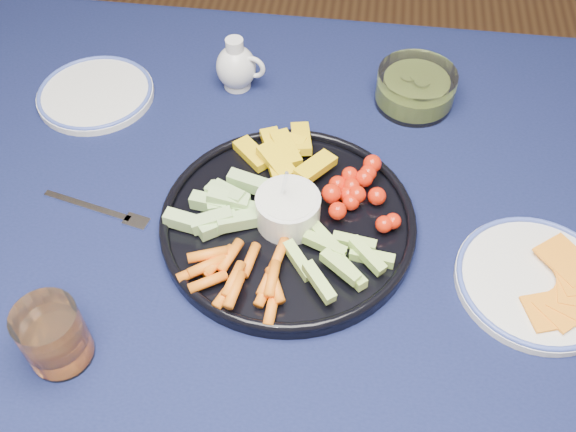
# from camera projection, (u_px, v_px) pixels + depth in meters

# --- Properties ---
(dining_table) EXTENTS (1.67, 1.07, 0.75)m
(dining_table) POSITION_uv_depth(u_px,v_px,m) (308.00, 279.00, 0.94)
(dining_table) COLOR #4D2E19
(dining_table) RESTS_ON ground
(crudite_platter) EXTENTS (0.35, 0.35, 0.11)m
(crudite_platter) POSITION_uv_depth(u_px,v_px,m) (286.00, 218.00, 0.88)
(crudite_platter) COLOR black
(crudite_platter) RESTS_ON dining_table
(creamer_pitcher) EXTENTS (0.08, 0.07, 0.09)m
(creamer_pitcher) POSITION_uv_depth(u_px,v_px,m) (237.00, 67.00, 1.06)
(creamer_pitcher) COLOR silver
(creamer_pitcher) RESTS_ON dining_table
(pickle_bowl) EXTENTS (0.13, 0.13, 0.06)m
(pickle_bowl) POSITION_uv_depth(u_px,v_px,m) (415.00, 89.00, 1.04)
(pickle_bowl) COLOR white
(pickle_bowl) RESTS_ON dining_table
(cheese_plate) EXTENTS (0.21, 0.21, 0.02)m
(cheese_plate) POSITION_uv_depth(u_px,v_px,m) (537.00, 280.00, 0.82)
(cheese_plate) COLOR silver
(cheese_plate) RESTS_ON dining_table
(juice_tumbler) EXTENTS (0.08, 0.08, 0.09)m
(juice_tumbler) POSITION_uv_depth(u_px,v_px,m) (55.00, 338.00, 0.74)
(juice_tumbler) COLOR white
(juice_tumbler) RESTS_ON dining_table
(fork_left) EXTENTS (0.17, 0.05, 0.00)m
(fork_left) POSITION_uv_depth(u_px,v_px,m) (105.00, 212.00, 0.91)
(fork_left) COLOR silver
(fork_left) RESTS_ON dining_table
(side_plate_extra) EXTENTS (0.19, 0.19, 0.02)m
(side_plate_extra) POSITION_uv_depth(u_px,v_px,m) (96.00, 93.00, 1.06)
(side_plate_extra) COLOR silver
(side_plate_extra) RESTS_ON dining_table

